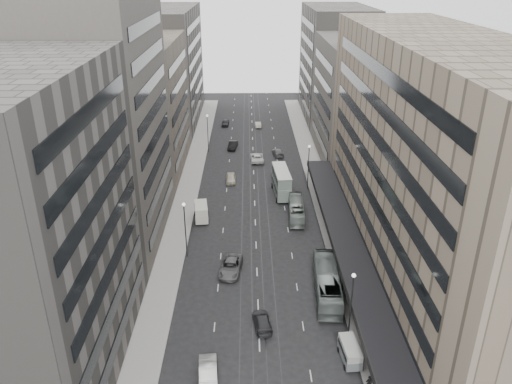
{
  "coord_description": "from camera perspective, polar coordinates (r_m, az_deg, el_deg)",
  "views": [
    {
      "loc": [
        -1.08,
        -47.81,
        37.1
      ],
      "look_at": [
        0.07,
        19.89,
        6.26
      ],
      "focal_mm": 35.0,
      "sensor_mm": 36.0,
      "label": 1
    }
  ],
  "objects": [
    {
      "name": "sidewalk_left",
      "position": [
        93.63,
        -7.59,
        0.97
      ],
      "size": [
        4.0,
        125.0,
        0.15
      ],
      "primitive_type": "cube",
      "color": "gray",
      "rests_on": "ground"
    },
    {
      "name": "sedan_6",
      "position": [
        103.54,
        0.11,
        3.96
      ],
      "size": [
        2.89,
        5.79,
        1.58
      ],
      "primitive_type": "imported",
      "rotation": [
        0.0,
        0.0,
        3.19
      ],
      "color": "silver",
      "rests_on": "ground"
    },
    {
      "name": "sedan_4",
      "position": [
        93.56,
        -2.89,
        1.6
      ],
      "size": [
        1.91,
        4.49,
        1.51
      ],
      "primitive_type": "imported",
      "rotation": [
        0.0,
        0.0,
        0.03
      ],
      "color": "beige",
      "rests_on": "ground"
    },
    {
      "name": "department_store",
      "position": [
        64.13,
        19.69,
        2.8
      ],
      "size": [
        19.2,
        60.0,
        30.0
      ],
      "color": "gray",
      "rests_on": "ground"
    },
    {
      "name": "vw_microbus",
      "position": [
        54.31,
        10.69,
        -17.46
      ],
      "size": [
        2.03,
        3.99,
        2.09
      ],
      "rotation": [
        0.0,
        0.0,
        0.08
      ],
      "color": "slate",
      "rests_on": "ground"
    },
    {
      "name": "sedan_1",
      "position": [
        51.88,
        -5.5,
        -20.01
      ],
      "size": [
        2.17,
        5.15,
        1.65
      ],
      "primitive_type": "imported",
      "rotation": [
        0.0,
        0.0,
        0.08
      ],
      "color": "beige",
      "rests_on": "ground"
    },
    {
      "name": "sidewalk_right",
      "position": [
        93.91,
        7.12,
        1.07
      ],
      "size": [
        4.0,
        125.0,
        0.15
      ],
      "primitive_type": "cube",
      "color": "gray",
      "rests_on": "ground"
    },
    {
      "name": "pedestrian",
      "position": [
        51.58,
        12.78,
        -20.57
      ],
      "size": [
        0.75,
        0.57,
        1.86
      ],
      "primitive_type": "imported",
      "rotation": [
        0.0,
        0.0,
        3.34
      ],
      "color": "black",
      "rests_on": "sidewalk_right"
    },
    {
      "name": "sedan_5",
      "position": [
        110.9,
        -2.68,
        5.36
      ],
      "size": [
        2.24,
        5.04,
        1.61
      ],
      "primitive_type": "imported",
      "rotation": [
        0.0,
        0.0,
        -0.11
      ],
      "color": "black",
      "rests_on": "ground"
    },
    {
      "name": "lamp_left_far",
      "position": [
        107.99,
        -5.55,
        7.2
      ],
      "size": [
        0.44,
        0.44,
        8.32
      ],
      "color": "#262628",
      "rests_on": "ground"
    },
    {
      "name": "sedan_3",
      "position": [
        57.81,
        0.7,
        -14.58
      ],
      "size": [
        2.44,
        4.79,
        1.33
      ],
      "primitive_type": "imported",
      "rotation": [
        0.0,
        0.0,
        3.27
      ],
      "color": "#262729",
      "rests_on": "ground"
    },
    {
      "name": "double_decker",
      "position": [
        87.48,
        2.92,
        1.19
      ],
      "size": [
        3.2,
        8.78,
        4.71
      ],
      "rotation": [
        0.0,
        0.0,
        0.08
      ],
      "color": "slate",
      "rests_on": "ground"
    },
    {
      "name": "ground",
      "position": [
        60.52,
        0.26,
        -13.31
      ],
      "size": [
        220.0,
        220.0,
        0.0
      ],
      "primitive_type": "plane",
      "color": "black",
      "rests_on": "ground"
    },
    {
      "name": "building_left_a",
      "position": [
        49.9,
        -25.08,
        -4.31
      ],
      "size": [
        15.0,
        28.0,
        30.0
      ],
      "primitive_type": "cube",
      "color": "#5F5C56",
      "rests_on": "ground"
    },
    {
      "name": "bus_far",
      "position": [
        80.39,
        4.63,
        -2.01
      ],
      "size": [
        2.81,
        9.72,
        2.68
      ],
      "primitive_type": "imported",
      "rotation": [
        0.0,
        0.0,
        3.08
      ],
      "color": "gray",
      "rests_on": "ground"
    },
    {
      "name": "bus_near",
      "position": [
        62.66,
        8.12,
        -10.22
      ],
      "size": [
        3.67,
        12.19,
        3.35
      ],
      "primitive_type": "imported",
      "rotation": [
        0.0,
        0.0,
        3.07
      ],
      "color": "slate",
      "rests_on": "ground"
    },
    {
      "name": "sedan_7",
      "position": [
        106.83,
        2.48,
        4.55
      ],
      "size": [
        2.56,
        5.05,
        1.4
      ],
      "primitive_type": "imported",
      "rotation": [
        0.0,
        0.0,
        3.27
      ],
      "color": "#4F4E51",
      "rests_on": "ground"
    },
    {
      "name": "building_left_d",
      "position": [
        130.5,
        -10.26,
        13.92
      ],
      "size": [
        15.0,
        38.0,
        28.0
      ],
      "primitive_type": "cube",
      "color": "#5F5C56",
      "rests_on": "ground"
    },
    {
      "name": "sedan_9",
      "position": [
        126.43,
        0.24,
        7.74
      ],
      "size": [
        1.53,
        4.09,
        1.33
      ],
      "primitive_type": "imported",
      "rotation": [
        0.0,
        0.0,
        3.17
      ],
      "color": "beige",
      "rests_on": "ground"
    },
    {
      "name": "sedan_2",
      "position": [
        66.64,
        -2.92,
        -8.53
      ],
      "size": [
        3.4,
        6.14,
        1.63
      ],
      "primitive_type": "imported",
      "rotation": [
        0.0,
        0.0,
        -0.12
      ],
      "color": "#515153",
      "rests_on": "ground"
    },
    {
      "name": "lamp_right_far",
      "position": [
        89.39,
        6.03,
        3.45
      ],
      "size": [
        0.44,
        0.44,
        8.32
      ],
      "color": "#262628",
      "rests_on": "ground"
    },
    {
      "name": "lamp_left_near",
      "position": [
        68.33,
        -8.12,
        -3.6
      ],
      "size": [
        0.44,
        0.44,
        8.32
      ],
      "color": "#262628",
      "rests_on": "ground"
    },
    {
      "name": "building_right_far",
      "position": [
        133.77,
        9.04,
        14.26
      ],
      "size": [
        15.0,
        32.0,
        28.0
      ],
      "primitive_type": "cube",
      "color": "#5F5C56",
      "rests_on": "ground"
    },
    {
      "name": "building_right_mid",
      "position": [
        105.36,
        11.62,
        10.22
      ],
      "size": [
        15.0,
        28.0,
        24.0
      ],
      "primitive_type": "cube",
      "color": "#4C4842",
      "rests_on": "ground"
    },
    {
      "name": "building_left_c",
      "position": [
        99.11,
        -13.01,
        9.5
      ],
      "size": [
        15.0,
        28.0,
        25.0
      ],
      "primitive_type": "cube",
      "color": "#6C6054",
      "rests_on": "ground"
    },
    {
      "name": "lamp_right_near",
      "position": [
        54.46,
        10.87,
        -11.87
      ],
      "size": [
        0.44,
        0.44,
        8.32
      ],
      "color": "#262628",
      "rests_on": "ground"
    },
    {
      "name": "building_left_b",
      "position": [
        72.69,
        -17.39,
        7.32
      ],
      "size": [
        15.0,
        26.0,
        34.0
      ],
      "primitive_type": "cube",
      "color": "#4C4842",
      "rests_on": "ground"
    },
    {
      "name": "sedan_8",
      "position": [
        127.78,
        -3.52,
        7.91
      ],
      "size": [
        1.91,
        4.41,
        1.48
      ],
      "primitive_type": "imported",
      "rotation": [
        0.0,
        0.0,
        -0.04
      ],
      "color": "black",
      "rests_on": "ground"
    },
    {
      "name": "panel_van",
      "position": [
        79.53,
        -6.28,
        -2.24
      ],
      "size": [
        2.61,
        4.61,
        2.77
      ],
      "rotation": [
        0.0,
        0.0,
        0.13
      ],
      "color": "beige",
      "rests_on": "ground"
    }
  ]
}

